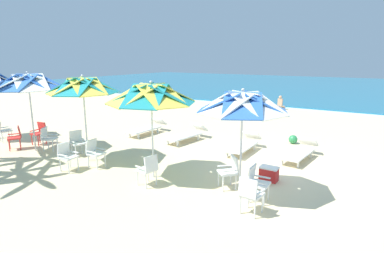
% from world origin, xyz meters
% --- Properties ---
extents(ground_plane, '(80.00, 80.00, 0.00)m').
position_xyz_m(ground_plane, '(0.00, 0.00, 0.00)').
color(ground_plane, beige).
extents(sea, '(80.00, 36.00, 0.10)m').
position_xyz_m(sea, '(0.00, 30.11, 0.05)').
color(sea, teal).
rests_on(sea, ground).
extents(surf_foam, '(80.00, 0.70, 0.01)m').
position_xyz_m(surf_foam, '(0.00, 11.81, 0.01)').
color(surf_foam, white).
rests_on(surf_foam, ground).
extents(beach_umbrella_0, '(2.22, 2.22, 2.67)m').
position_xyz_m(beach_umbrella_0, '(0.03, -2.52, 2.31)').
color(beach_umbrella_0, silver).
rests_on(beach_umbrella_0, ground).
extents(plastic_chair_0, '(0.48, 0.51, 0.87)m').
position_xyz_m(plastic_chair_0, '(0.61, -3.29, 0.50)').
color(plastic_chair_0, white).
rests_on(plastic_chair_0, ground).
extents(plastic_chair_1, '(0.63, 0.63, 0.87)m').
position_xyz_m(plastic_chair_1, '(-0.38, -2.23, 0.50)').
color(plastic_chair_1, white).
rests_on(plastic_chair_1, ground).
extents(plastic_chair_2, '(0.48, 0.46, 0.87)m').
position_xyz_m(plastic_chair_2, '(0.49, -2.58, 0.50)').
color(plastic_chair_2, white).
rests_on(plastic_chair_2, ground).
extents(beach_umbrella_1, '(2.47, 2.47, 2.75)m').
position_xyz_m(beach_umbrella_1, '(-2.55, -2.69, 2.37)').
color(beach_umbrella_1, silver).
rests_on(beach_umbrella_1, ground).
extents(plastic_chair_3, '(0.54, 0.51, 0.87)m').
position_xyz_m(plastic_chair_3, '(-2.26, -3.25, 0.50)').
color(plastic_chair_3, white).
rests_on(plastic_chair_3, ground).
extents(beach_umbrella_2, '(2.25, 2.25, 2.84)m').
position_xyz_m(beach_umbrella_2, '(-5.31, -2.70, 2.46)').
color(beach_umbrella_2, silver).
rests_on(beach_umbrella_2, ground).
extents(plastic_chair_4, '(0.50, 0.47, 0.87)m').
position_xyz_m(plastic_chair_4, '(-4.64, -2.98, 0.50)').
color(plastic_chair_4, white).
rests_on(plastic_chair_4, ground).
extents(plastic_chair_5, '(0.49, 0.47, 0.87)m').
position_xyz_m(plastic_chair_5, '(-5.08, -3.66, 0.50)').
color(plastic_chair_5, white).
rests_on(plastic_chair_5, ground).
extents(plastic_chair_6, '(0.57, 0.55, 0.87)m').
position_xyz_m(plastic_chair_6, '(-6.09, -2.48, 0.50)').
color(plastic_chair_6, white).
rests_on(plastic_chair_6, ground).
extents(beach_umbrella_3, '(2.50, 2.50, 2.89)m').
position_xyz_m(beach_umbrella_3, '(-7.85, -2.97, 2.50)').
color(beach_umbrella_3, silver).
rests_on(beach_umbrella_3, ground).
extents(plastic_chair_7, '(0.62, 0.60, 0.87)m').
position_xyz_m(plastic_chair_7, '(-7.50, -2.66, 0.50)').
color(plastic_chair_7, white).
rests_on(plastic_chair_7, ground).
extents(plastic_chair_8, '(0.60, 0.62, 0.87)m').
position_xyz_m(plastic_chair_8, '(-8.63, -3.21, 0.50)').
color(plastic_chair_8, red).
rests_on(plastic_chair_8, ground).
extents(plastic_chair_9, '(0.49, 0.52, 0.87)m').
position_xyz_m(plastic_chair_9, '(-8.56, -2.31, 0.50)').
color(plastic_chair_9, red).
rests_on(plastic_chair_9, ground).
extents(plastic_chair_10, '(0.52, 0.54, 0.87)m').
position_xyz_m(plastic_chair_10, '(-10.15, -2.89, 0.50)').
color(plastic_chair_10, white).
rests_on(plastic_chair_10, ground).
extents(sun_lounger_0, '(0.84, 2.20, 0.62)m').
position_xyz_m(sun_lounger_0, '(0.61, 1.16, 0.28)').
color(sun_lounger_0, white).
rests_on(sun_lounger_0, ground).
extents(sun_lounger_1, '(0.66, 2.15, 0.62)m').
position_xyz_m(sun_lounger_1, '(-1.32, 0.95, 0.28)').
color(sun_lounger_1, white).
rests_on(sun_lounger_1, ground).
extents(sun_lounger_2, '(0.90, 2.21, 0.62)m').
position_xyz_m(sun_lounger_2, '(-3.89, 1.14, 0.28)').
color(sun_lounger_2, white).
rests_on(sun_lounger_2, ground).
extents(sun_lounger_3, '(0.69, 2.16, 0.62)m').
position_xyz_m(sun_lounger_3, '(-6.05, 1.21, 0.28)').
color(sun_lounger_3, white).
rests_on(sun_lounger_3, ground).
extents(cooler_box, '(0.50, 0.34, 0.40)m').
position_xyz_m(cooler_box, '(0.34, -1.20, 0.20)').
color(cooler_box, red).
rests_on(cooler_box, ground).
extents(beach_ball, '(0.34, 0.34, 0.34)m').
position_xyz_m(beach_ball, '(-0.08, 3.04, 0.17)').
color(beach_ball, '#2D8C4C').
rests_on(beach_ball, ground).
extents(beachgoer_seated, '(0.30, 0.93, 0.92)m').
position_xyz_m(beachgoer_seated, '(-2.98, 11.20, 0.29)').
color(beachgoer_seated, yellow).
rests_on(beachgoer_seated, ground).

